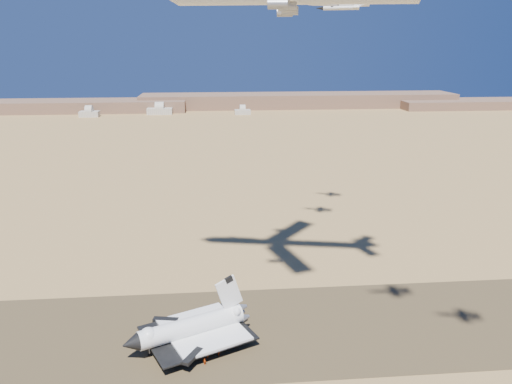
{
  "coord_description": "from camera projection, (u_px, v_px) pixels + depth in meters",
  "views": [
    {
      "loc": [
        1.8,
        -130.47,
        81.99
      ],
      "look_at": [
        14.28,
        8.0,
        40.62
      ],
      "focal_mm": 35.0,
      "sensor_mm": 36.0,
      "label": 1
    }
  ],
  "objects": [
    {
      "name": "ground",
      "position": [
        210.0,
        332.0,
        147.77
      ],
      "size": [
        1200.0,
        1200.0,
        0.0
      ],
      "primitive_type": "plane",
      "color": "#AC804C",
      "rests_on": "ground"
    },
    {
      "name": "runway",
      "position": [
        210.0,
        332.0,
        147.77
      ],
      "size": [
        600.0,
        50.0,
        0.06
      ],
      "primitive_type": "cube",
      "color": "brown",
      "rests_on": "ground"
    },
    {
      "name": "ridgeline",
      "position": [
        259.0,
        103.0,
        654.59
      ],
      "size": [
        960.0,
        90.0,
        18.0
      ],
      "color": "brown",
      "rests_on": "ground"
    },
    {
      "name": "hangars",
      "position": [
        156.0,
        111.0,
        597.61
      ],
      "size": [
        200.5,
        29.5,
        30.0
      ],
      "color": "beige",
      "rests_on": "ground"
    },
    {
      "name": "shuttle",
      "position": [
        190.0,
        329.0,
        140.47
      ],
      "size": [
        37.71,
        32.16,
        18.37
      ],
      "rotation": [
        0.0,
        0.0,
        0.43
      ],
      "color": "white",
      "rests_on": "runway"
    },
    {
      "name": "crew_a",
      "position": [
        208.0,
        355.0,
        135.33
      ],
      "size": [
        0.69,
        0.82,
        1.92
      ],
      "primitive_type": "imported",
      "rotation": [
        0.0,
        0.0,
        1.97
      ],
      "color": "#DC490C",
      "rests_on": "runway"
    },
    {
      "name": "crew_b",
      "position": [
        219.0,
        353.0,
        136.29
      ],
      "size": [
        0.75,
        0.93,
        1.67
      ],
      "primitive_type": "imported",
      "rotation": [
        0.0,
        0.0,
        1.98
      ],
      "color": "#DC490C",
      "rests_on": "runway"
    },
    {
      "name": "crew_c",
      "position": [
        205.0,
        362.0,
        132.36
      ],
      "size": [
        1.21,
        1.14,
        1.88
      ],
      "primitive_type": "imported",
      "rotation": [
        0.0,
        0.0,
        2.45
      ],
      "color": "#DC490C",
      "rests_on": "runway"
    },
    {
      "name": "chase_jet_e",
      "position": [
        340.0,
        8.0,
        177.53
      ],
      "size": [
        15.61,
        9.15,
        3.99
      ],
      "rotation": [
        0.0,
        0.0,
        -0.32
      ],
      "color": "silver"
    },
    {
      "name": "chase_jet_f",
      "position": [
        353.0,
        5.0,
        201.19
      ],
      "size": [
        14.94,
        8.78,
        3.82
      ],
      "rotation": [
        0.0,
        0.0,
        -0.34
      ],
      "color": "silver"
    }
  ]
}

